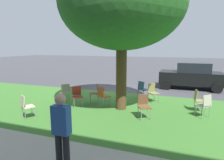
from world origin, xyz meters
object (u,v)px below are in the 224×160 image
at_px(chair_3, 95,91).
at_px(chair_7, 142,88).
at_px(chair_5, 198,99).
at_px(chair_6, 153,91).
at_px(chair_9, 26,105).
at_px(street_tree, 122,4).
at_px(chair_0, 144,104).
at_px(chair_1, 77,95).
at_px(parked_car, 191,75).
at_px(chair_2, 204,104).
at_px(chair_4, 65,91).
at_px(pedestrian_1, 62,130).
at_px(chair_8, 103,95).

relative_size(chair_3, chair_7, 1.00).
height_order(chair_5, chair_6, same).
bearing_deg(chair_3, chair_9, 62.27).
bearing_deg(street_tree, chair_0, 145.25).
relative_size(chair_0, chair_1, 1.00).
distance_m(chair_6, parked_car, 4.24).
distance_m(chair_1, chair_6, 3.56).
xyz_separation_m(chair_5, chair_7, (2.52, -1.24, 0.00)).
xyz_separation_m(chair_2, chair_4, (6.01, -0.01, 0.00)).
relative_size(chair_3, parked_car, 0.24).
distance_m(chair_4, chair_9, 2.33).
distance_m(chair_0, chair_3, 2.87).
xyz_separation_m(chair_7, parked_car, (-2.43, -3.33, 0.32)).
distance_m(street_tree, chair_6, 4.19).
bearing_deg(chair_0, chair_7, -78.16).
distance_m(chair_5, chair_9, 6.69).
xyz_separation_m(chair_9, pedestrian_1, (-3.01, 2.15, 0.41)).
bearing_deg(parked_car, street_tree, 60.96).
height_order(chair_5, chair_7, same).
bearing_deg(chair_4, chair_6, -159.65).
distance_m(chair_3, pedestrian_1, 5.21).
relative_size(chair_5, chair_8, 1.00).
relative_size(chair_3, chair_4, 1.00).
bearing_deg(chair_2, chair_1, 3.99).
distance_m(street_tree, chair_5, 4.88).
relative_size(chair_0, chair_9, 1.00).
distance_m(chair_1, chair_3, 0.99).
xyz_separation_m(chair_1, chair_6, (-3.05, -1.82, 0.00)).
height_order(chair_0, chair_7, same).
xyz_separation_m(chair_3, chair_7, (-1.97, -1.44, 0.00)).
bearing_deg(chair_3, street_tree, 159.22).
xyz_separation_m(chair_3, chair_6, (-2.56, -0.97, 0.00)).
bearing_deg(street_tree, parked_car, -119.04).
height_order(chair_2, parked_car, parked_car).
bearing_deg(chair_8, parked_car, -126.05).
relative_size(chair_2, chair_5, 1.00).
bearing_deg(chair_4, chair_9, 86.95).
relative_size(chair_6, parked_car, 0.24).
bearing_deg(chair_8, chair_3, -39.38).
xyz_separation_m(chair_6, pedestrian_1, (1.04, 5.93, 0.41)).
xyz_separation_m(chair_0, chair_2, (-2.10, -0.82, 0.00)).
bearing_deg(chair_3, chair_2, 173.89).
bearing_deg(chair_2, pedestrian_1, 55.02).
relative_size(chair_9, pedestrian_1, 0.52).
height_order(chair_2, chair_9, same).
height_order(chair_3, chair_4, same).
height_order(street_tree, chair_9, street_tree).
relative_size(chair_1, pedestrian_1, 0.52).
relative_size(chair_5, chair_7, 1.00).
height_order(chair_3, chair_7, same).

